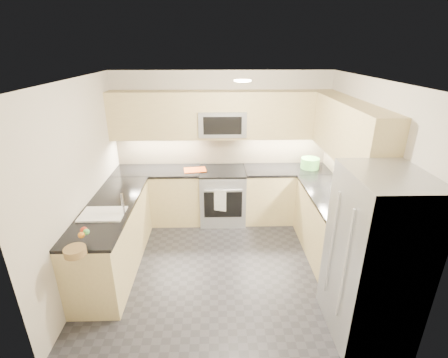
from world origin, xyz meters
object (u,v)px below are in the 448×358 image
(refrigerator, at_px, (374,258))
(utensil_bowl, at_px, (310,163))
(microwave, at_px, (222,123))
(cutting_board, at_px, (195,170))
(fruit_basket, at_px, (75,251))
(gas_range, at_px, (223,196))

(refrigerator, relative_size, utensil_bowl, 5.91)
(microwave, bearing_deg, utensil_bowl, -3.48)
(utensil_bowl, relative_size, cutting_board, 0.85)
(microwave, distance_m, cutting_board, 0.89)
(refrigerator, distance_m, fruit_basket, 2.96)
(gas_range, bearing_deg, microwave, 90.00)
(refrigerator, xyz_separation_m, utensil_bowl, (0.02, 2.46, 0.13))
(microwave, relative_size, cutting_board, 2.12)
(gas_range, distance_m, refrigerator, 2.86)
(gas_range, bearing_deg, utensil_bowl, 1.37)
(gas_range, height_order, refrigerator, refrigerator)
(gas_range, bearing_deg, fruit_basket, -122.70)
(microwave, bearing_deg, cutting_board, -162.72)
(cutting_board, bearing_deg, refrigerator, -51.62)
(gas_range, relative_size, utensil_bowl, 2.99)
(microwave, bearing_deg, gas_range, -90.00)
(microwave, relative_size, utensil_bowl, 2.50)
(utensil_bowl, distance_m, fruit_basket, 3.81)
(microwave, distance_m, refrigerator, 3.04)
(utensil_bowl, bearing_deg, refrigerator, -90.54)
(cutting_board, relative_size, fruit_basket, 1.67)
(gas_range, height_order, utensil_bowl, utensil_bowl)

